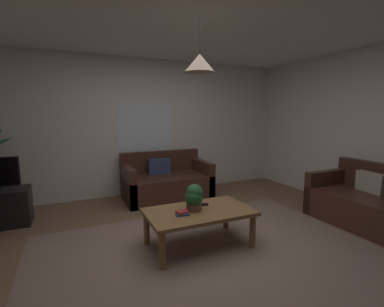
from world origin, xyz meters
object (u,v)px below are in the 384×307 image
book_on_table_0 (183,214)px  book_on_table_1 (182,212)px  couch_under_window (166,183)px  remote_on_table_0 (201,205)px  couch_right_side (373,206)px  pendant_lamp (200,63)px  coffee_table (199,215)px  potted_plant_on_table (194,197)px

book_on_table_0 → book_on_table_1: (-0.00, 0.01, 0.02)m
couch_under_window → book_on_table_0: bearing=-104.0°
couch_under_window → book_on_table_1: couch_under_window is taller
book_on_table_1 → remote_on_table_0: (0.32, 0.18, -0.02)m
couch_right_side → remote_on_table_0: size_ratio=9.49×
couch_under_window → pendant_lamp: pendant_lamp is taller
coffee_table → pendant_lamp: (-0.00, 0.00, 1.68)m
book_on_table_1 → pendant_lamp: (0.23, 0.05, 1.59)m
coffee_table → book_on_table_1: bearing=-167.6°
couch_right_side → book_on_table_0: (-2.61, 0.41, 0.16)m
potted_plant_on_table → couch_under_window: bearing=80.6°
coffee_table → remote_on_table_0: bearing=54.6°
coffee_table → potted_plant_on_table: bearing=152.8°
remote_on_table_0 → couch_under_window: bearing=-176.1°
couch_under_window → remote_on_table_0: size_ratio=9.43×
couch_under_window → book_on_table_0: couch_under_window is taller
book_on_table_1 → book_on_table_0: bearing=-83.4°
book_on_table_0 → pendant_lamp: size_ratio=0.27×
coffee_table → potted_plant_on_table: potted_plant_on_table is taller
book_on_table_1 → pendant_lamp: bearing=12.4°
remote_on_table_0 → book_on_table_0: bearing=-50.2°
book_on_table_0 → potted_plant_on_table: size_ratio=0.50×
couch_right_side → coffee_table: (-2.39, 0.46, 0.09)m
book_on_table_0 → remote_on_table_0: size_ratio=0.94×
couch_right_side → remote_on_table_0: 2.37m
book_on_table_0 → couch_right_side: bearing=-8.8°
coffee_table → book_on_table_0: 0.24m
book_on_table_0 → remote_on_table_0: remote_on_table_0 is taller
couch_under_window → couch_right_side: bearing=-47.8°
book_on_table_1 → remote_on_table_0: 0.37m
couch_right_side → pendant_lamp: pendant_lamp is taller
couch_under_window → couch_right_side: (2.13, -2.35, -0.00)m
couch_right_side → coffee_table: couch_right_side is taller
pendant_lamp → couch_under_window: bearing=82.2°
couch_right_side → book_on_table_1: couch_right_side is taller
coffee_table → pendant_lamp: 1.68m
couch_under_window → pendant_lamp: 2.60m
potted_plant_on_table → pendant_lamp: size_ratio=0.54×
book_on_table_0 → remote_on_table_0: 0.37m
couch_under_window → couch_right_side: size_ratio=0.99×
remote_on_table_0 → book_on_table_1: bearing=-51.1°
couch_under_window → book_on_table_0: (-0.49, -1.94, 0.16)m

